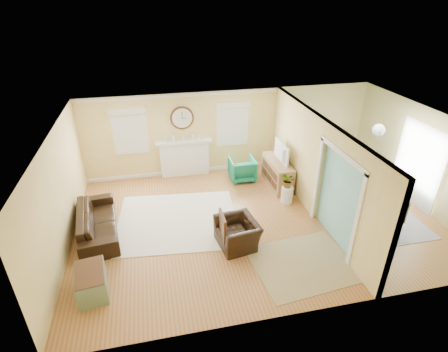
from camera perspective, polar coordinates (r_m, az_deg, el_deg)
The scene contains 29 objects.
floor at distance 9.10m, azimuth 5.37°, elevation -7.05°, with size 9.00×9.00×0.00m, color #9A562A.
wall_back at distance 11.05m, azimuth 1.08°, elevation 7.35°, with size 9.00×0.02×2.60m, color #D0B96C.
wall_front at distance 6.13m, azimuth 14.37°, elevation -12.75°, with size 9.00×0.02×2.60m, color #D0B96C.
wall_left at distance 8.34m, azimuth -25.25°, elevation -2.90°, with size 0.02×6.00×2.60m, color #D0B96C.
wall_right at distance 10.62m, azimuth 29.62°, elevation 2.60°, with size 0.02×6.00×2.60m, color #D0B96C.
ceiling at distance 7.90m, azimuth 6.22°, elevation 8.57°, with size 9.00×6.00×0.02m, color white.
partition at distance 9.17m, azimuth 14.30°, elevation 2.26°, with size 0.17×6.00×2.60m.
fireplace at distance 10.99m, azimuth -6.45°, elevation 3.06°, with size 1.70×0.30×1.17m.
wall_clock at distance 10.61m, azimuth -6.87°, elevation 9.40°, with size 0.70×0.07×0.70m.
window_left at distance 10.64m, azimuth -15.19°, elevation 7.57°, with size 1.05×0.13×1.42m.
window_right at distance 10.90m, azimuth 1.42°, elevation 9.04°, with size 1.05×0.13×1.42m.
french_doors at distance 10.66m, azimuth 29.19°, elevation 1.62°, with size 0.06×1.70×2.20m.
pendant at distance 9.38m, azimuth 23.92°, elevation 6.89°, with size 0.30×0.30×0.55m.
rug_cream at distance 9.09m, azimuth -7.62°, elevation -7.17°, with size 2.99×2.60×0.02m, color white.
rug_jute at distance 7.95m, azimuth 12.82°, elevation -13.79°, with size 2.12×1.73×0.01m, color tan.
rug_grey at distance 10.06m, azimuth 22.06°, elevation -5.45°, with size 2.28×2.85×0.01m, color gray.
sofa at distance 8.95m, azimuth -19.97°, elevation -7.04°, with size 2.19×0.86×0.64m, color black.
eames_chair at distance 8.08m, azimuth 2.22°, elevation -9.28°, with size 0.97×0.85×0.63m, color black.
green_chair at distance 10.75m, azimuth 2.98°, elevation 1.15°, with size 0.75×0.77×0.70m, color #1F816C.
trunk at distance 7.47m, azimuth -20.81°, elevation -15.85°, with size 0.66×0.95×0.51m.
credenza at distance 10.51m, azimuth 8.69°, elevation 0.46°, with size 0.50×1.48×0.80m.
tv at distance 10.20m, azimuth 8.87°, elevation 3.86°, with size 0.99×0.13×0.57m, color black.
garden_stool at distance 9.77m, azimuth 10.22°, elevation -3.04°, with size 0.32×0.32×0.47m, color white.
potted_plant at distance 9.55m, azimuth 10.45°, elevation -0.74°, with size 0.38×0.33×0.43m, color #337F33.
dining_table at distance 9.91m, azimuth 22.35°, elevation -4.08°, with size 1.64×0.92×0.58m, color #4F3018.
dining_chair_n at distance 10.57m, azimuth 19.68°, elevation 0.36°, with size 0.53×0.53×1.00m.
dining_chair_s at distance 9.05m, azimuth 25.72°, elevation -5.79°, with size 0.52×0.52×1.00m.
dining_chair_w at distance 9.42m, azimuth 19.35°, elevation -2.97°, with size 0.51×0.51×1.03m.
dining_chair_e at distance 10.15m, azimuth 25.41°, elevation -2.12°, with size 0.54×0.54×0.97m.
Camera 1 is at (-2.40, -7.05, 5.23)m, focal length 28.00 mm.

